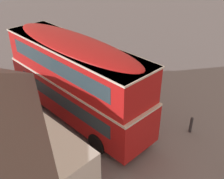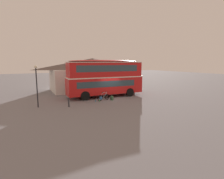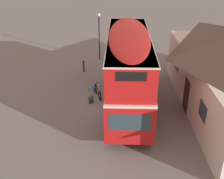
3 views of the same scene
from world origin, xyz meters
name	(u,v)px [view 2 (image 2 of 3)]	position (x,y,z in m)	size (l,w,h in m)	color
ground_plane	(110,98)	(0.00, 0.00, 0.00)	(120.00, 120.00, 0.00)	slate
double_decker_bus	(105,77)	(-0.07, 1.15, 2.64)	(10.03, 3.27, 4.79)	black
touring_bicycle	(103,97)	(-1.32, -0.81, 0.37)	(1.75, 0.72, 0.99)	black
backpack_on_ground	(112,98)	(-0.40, -1.24, 0.27)	(0.36, 0.38, 0.52)	#386642
water_bottle_green_metal	(100,101)	(-2.07, -1.42, 0.12)	(0.07, 0.07, 0.25)	green
water_bottle_blue_sports	(95,101)	(-2.48, -1.16, 0.12)	(0.07, 0.07, 0.26)	#338CBF
pub_building	(93,74)	(1.00, 7.73, 2.62)	(13.66, 7.14, 5.12)	silver
street_lamp	(37,81)	(-8.51, -0.59, 2.62)	(0.28, 0.28, 4.19)	black
kerb_bollard	(69,102)	(-5.76, -1.93, 0.50)	(0.16, 0.16, 0.97)	#333338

